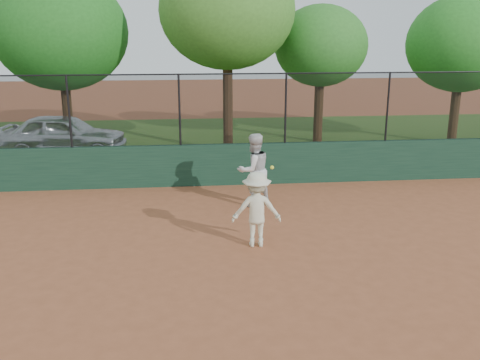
{
  "coord_description": "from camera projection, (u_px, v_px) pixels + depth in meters",
  "views": [
    {
      "loc": [
        -0.36,
        -8.94,
        4.36
      ],
      "look_at": [
        0.8,
        2.2,
        1.2
      ],
      "focal_mm": 40.0,
      "sensor_mm": 36.0,
      "label": 1
    }
  ],
  "objects": [
    {
      "name": "tree_4",
      "position": [
        462.0,
        44.0,
        20.13
      ],
      "size": [
        4.19,
        3.81,
        5.65
      ],
      "color": "#4A301A",
      "rests_on": "ground"
    },
    {
      "name": "tree_3",
      "position": [
        321.0,
        46.0,
        20.57
      ],
      "size": [
        3.61,
        3.28,
        5.32
      ],
      "color": "#412915",
      "rests_on": "ground"
    },
    {
      "name": "back_wall",
      "position": [
        199.0,
        165.0,
        15.36
      ],
      "size": [
        26.0,
        0.2,
        1.2
      ],
      "primitive_type": "cube",
      "color": "#1C3E2B",
      "rests_on": "ground"
    },
    {
      "name": "tree_1",
      "position": [
        60.0,
        32.0,
        19.41
      ],
      "size": [
        4.89,
        4.44,
        6.38
      ],
      "color": "#3D2815",
      "rests_on": "ground"
    },
    {
      "name": "grass_strip",
      "position": [
        195.0,
        143.0,
        21.26
      ],
      "size": [
        36.0,
        12.0,
        0.01
      ],
      "primitive_type": "cube",
      "color": "#294A17",
      "rests_on": "ground"
    },
    {
      "name": "player_second",
      "position": [
        254.0,
        170.0,
        13.5
      ],
      "size": [
        1.12,
        1.02,
        1.87
      ],
      "primitive_type": "imported",
      "rotation": [
        0.0,
        0.0,
        3.57
      ],
      "color": "silver",
      "rests_on": "ground"
    },
    {
      "name": "parked_car",
      "position": [
        64.0,
        135.0,
        19.01
      ],
      "size": [
        4.55,
        2.26,
        1.49
      ],
      "primitive_type": "imported",
      "rotation": [
        0.0,
        0.0,
        1.45
      ],
      "color": "silver",
      "rests_on": "ground"
    },
    {
      "name": "ground",
      "position": [
        209.0,
        277.0,
        9.78
      ],
      "size": [
        80.0,
        80.0,
        0.0
      ],
      "primitive_type": "plane",
      "color": "#9B5332",
      "rests_on": "ground"
    },
    {
      "name": "fence_assembly",
      "position": [
        196.0,
        108.0,
        14.91
      ],
      "size": [
        26.0,
        0.06,
        2.0
      ],
      "color": "black",
      "rests_on": "back_wall"
    },
    {
      "name": "tree_2",
      "position": [
        227.0,
        10.0,
        18.44
      ],
      "size": [
        4.73,
        4.3,
        7.05
      ],
      "color": "#442A18",
      "rests_on": "ground"
    },
    {
      "name": "player_main",
      "position": [
        257.0,
        209.0,
        11.0
      ],
      "size": [
        1.07,
        0.67,
        1.76
      ],
      "color": "beige",
      "rests_on": "ground"
    }
  ]
}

